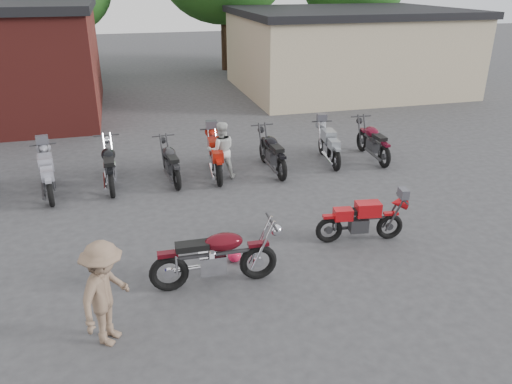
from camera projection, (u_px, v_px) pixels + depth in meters
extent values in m
plane|color=#353537|center=(259.00, 273.00, 9.38)|extent=(90.00, 90.00, 0.00)
cube|color=tan|center=(346.00, 53.00, 24.01)|extent=(10.00, 8.00, 3.50)
ellipsoid|color=red|center=(234.00, 256.00, 9.71)|extent=(0.33, 0.33, 0.24)
imported|color=silver|center=(221.00, 150.00, 13.52)|extent=(0.80, 0.64, 1.58)
imported|color=#7B614C|center=(105.00, 294.00, 7.32)|extent=(1.10, 1.26, 1.69)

